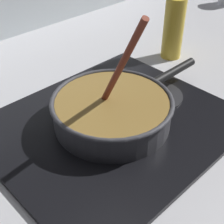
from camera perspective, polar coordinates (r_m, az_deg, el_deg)
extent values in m
cube|color=#B7B7BC|center=(0.69, 4.57, -12.06)|extent=(2.40, 1.60, 0.04)
cube|color=black|center=(0.78, 0.00, -2.26)|extent=(0.56, 0.48, 0.01)
torus|color=#592D0C|center=(0.77, 0.00, -1.68)|extent=(0.18, 0.18, 0.01)
cylinder|color=#262628|center=(0.87, 7.76, 2.92)|extent=(0.14, 0.14, 0.01)
cylinder|color=#38383D|center=(0.75, 0.00, 0.00)|extent=(0.27, 0.27, 0.06)
cylinder|color=olive|center=(0.75, 0.00, 0.24)|extent=(0.26, 0.26, 0.06)
torus|color=#38383D|center=(0.73, 0.00, 2.01)|extent=(0.28, 0.28, 0.01)
cylinder|color=black|center=(0.89, 10.62, 6.91)|extent=(0.18, 0.02, 0.02)
cylinder|color=#EDD88C|center=(0.71, -5.79, -0.68)|extent=(0.03, 0.03, 0.01)
cylinder|color=#E5CC7A|center=(0.77, -6.59, 2.65)|extent=(0.04, 0.04, 0.01)
cylinder|color=beige|center=(0.73, 0.86, 0.84)|extent=(0.03, 0.03, 0.01)
cylinder|color=beige|center=(0.77, -3.02, 3.07)|extent=(0.03, 0.03, 0.01)
cylinder|color=maroon|center=(0.65, 1.50, 7.90)|extent=(0.02, 0.14, 0.24)
cube|color=brown|center=(0.75, -1.70, 1.74)|extent=(0.03, 0.05, 0.01)
cylinder|color=gold|center=(1.07, 10.81, 14.30)|extent=(0.06, 0.06, 0.19)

